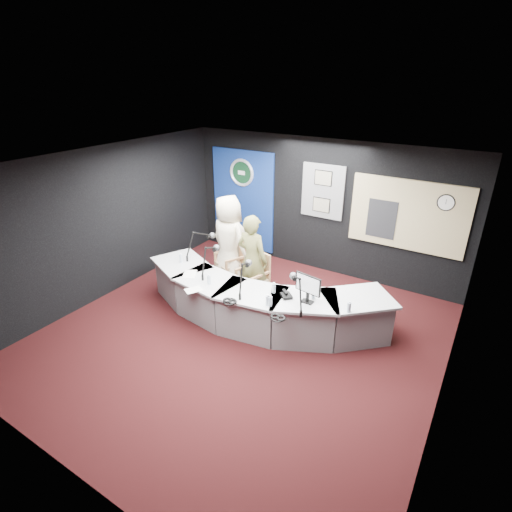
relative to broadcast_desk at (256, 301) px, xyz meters
The scene contains 33 objects.
ground 0.67m from the broadcast_desk, 84.81° to the right, with size 6.00×6.00×0.00m, color black.
ceiling 2.49m from the broadcast_desk, 84.81° to the right, with size 6.00×6.00×0.02m, color silver.
wall_back 2.66m from the broadcast_desk, 88.83° to the left, with size 6.00×0.02×2.80m, color black.
wall_front 3.70m from the broadcast_desk, 89.19° to the right, with size 6.00×0.02×2.80m, color black.
wall_left 3.17m from the broadcast_desk, 169.44° to the right, with size 0.02×6.00×2.80m, color black.
wall_right 3.26m from the broadcast_desk, 10.22° to the right, with size 0.02×6.00×2.80m, color black.
broadcast_desk is the anchor object (origin of this frame).
backdrop_panel 3.17m from the broadcast_desk, 127.40° to the left, with size 1.60×0.05×2.30m, color navy.
agency_seal 3.38m from the broadcast_desk, 127.86° to the left, with size 0.63×0.63×0.07m, color silver.
seal_center 3.38m from the broadcast_desk, 127.80° to the left, with size 0.48×0.48×0.01m, color #0D321A.
pinboard 2.79m from the broadcast_desk, 87.63° to the left, with size 0.90×0.04×1.10m, color slate.
framed_photo_upper 2.91m from the broadcast_desk, 87.60° to the left, with size 0.34×0.02×0.27m, color #7E765B.
framed_photo_lower 2.63m from the broadcast_desk, 87.60° to the left, with size 0.34×0.02×0.27m, color #7E765B.
booth_window_frame 3.24m from the broadcast_desk, 53.36° to the left, with size 2.12×0.06×1.32m, color tan.
booth_glow 3.23m from the broadcast_desk, 53.24° to the left, with size 2.00×0.02×1.20m, color beige.
equipment_rack 2.93m from the broadcast_desk, 60.54° to the left, with size 0.55×0.02×0.75m, color black.
wall_clock 3.71m from the broadcast_desk, 44.88° to the left, with size 0.28×0.28×0.01m, color white.
armchair_left 1.44m from the broadcast_desk, 143.32° to the left, with size 0.51×0.51×0.90m, color #A9794D, non-canonical shape.
armchair_right 0.66m from the broadcast_desk, 127.48° to the left, with size 0.59×0.59×1.05m, color #A9794D, non-canonical shape.
draped_jacket 1.70m from the broadcast_desk, 139.73° to the left, with size 0.50×0.10×0.70m, color gray.
person_man 1.54m from the broadcast_desk, 143.32° to the left, with size 0.91×0.59×1.86m, color beige.
person_woman 0.80m from the broadcast_desk, 127.48° to the left, with size 0.63×0.41×1.72m, color olive.
computer_monitor 1.23m from the broadcast_desk, ahead, with size 0.44×0.03×0.30m, color black.
desk_phone 0.79m from the broadcast_desk, 13.69° to the right, with size 0.19×0.15×0.05m, color black.
headphones_near 1.19m from the broadcast_desk, 41.74° to the right, with size 0.23×0.23×0.04m, color black.
headphones_far 0.84m from the broadcast_desk, 90.20° to the right, with size 0.23×0.23×0.04m, color black.
paper_stack 1.25m from the broadcast_desk, 162.54° to the right, with size 0.21×0.31×0.00m, color white.
notepad 1.11m from the broadcast_desk, 133.88° to the right, with size 0.19×0.27×0.00m, color white.
boom_mic_a 1.63m from the broadcast_desk, 167.45° to the left, with size 0.26×0.72×0.60m, color black, non-canonical shape.
boom_mic_b 1.11m from the broadcast_desk, behind, with size 0.26×0.72×0.60m, color black, non-canonical shape.
boom_mic_c 0.74m from the broadcast_desk, 93.38° to the right, with size 0.33×0.70×0.60m, color black, non-canonical shape.
boom_mic_d 1.17m from the broadcast_desk, 17.86° to the right, with size 0.50×0.61×0.60m, color black, non-canonical shape.
water_bottles 0.53m from the broadcast_desk, 82.84° to the right, with size 3.28×0.61×0.18m, color silver, non-canonical shape.
Camera 1 is at (3.05, -4.45, 3.98)m, focal length 28.00 mm.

